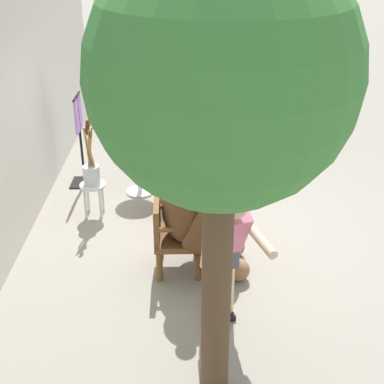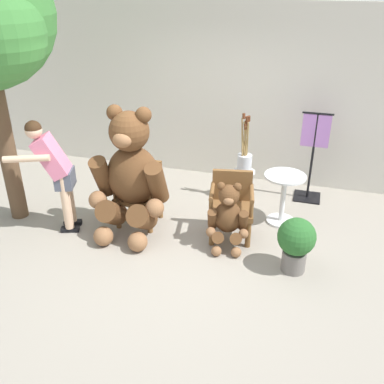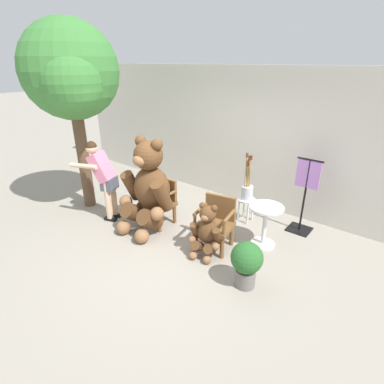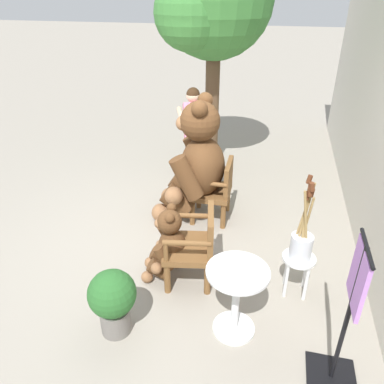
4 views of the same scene
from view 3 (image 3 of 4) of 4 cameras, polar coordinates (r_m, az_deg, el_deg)
The scene contains 13 objects.
ground_plane at distance 5.18m, azimuth -4.45°, elevation -9.92°, with size 60.00×60.00×0.00m, color gray.
back_wall at distance 6.44m, azimuth 9.98°, elevation 10.24°, with size 10.00×0.16×2.80m, color silver.
wooden_chair_left at distance 5.64m, azimuth -6.18°, elevation -1.62°, with size 0.57×0.53×0.86m.
wooden_chair_right at distance 4.92m, azimuth 4.59°, elevation -5.60°, with size 0.65×0.61×0.86m.
teddy_bear_large at distance 5.32m, azimuth -8.38°, elevation 1.02°, with size 1.02×0.97×1.71m.
teddy_bear_small at distance 4.72m, azimuth 2.80°, elevation -7.36°, with size 0.54×0.54×0.88m.
person_visitor at distance 5.85m, azimuth -16.59°, elevation 3.20°, with size 0.72×0.65×1.53m.
white_stool at distance 5.82m, azimuth 10.28°, elevation -2.23°, with size 0.34×0.34×0.46m.
brush_bucket at distance 5.69m, azimuth 10.49°, elevation 0.62°, with size 0.22×0.22×0.90m.
round_side_table at distance 5.08m, azimuth 13.74°, elevation -5.43°, with size 0.56×0.56×0.72m.
patio_tree at distance 6.16m, azimuth -22.09°, elevation 20.09°, with size 1.85×1.76×3.58m.
potted_plant at distance 4.18m, azimuth 10.35°, elevation -12.90°, with size 0.44×0.44×0.68m.
clothing_display_stand at distance 5.60m, azimuth 20.70°, elevation -0.40°, with size 0.44×0.40×1.36m.
Camera 3 is at (2.99, -3.12, 2.87)m, focal length 28.00 mm.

